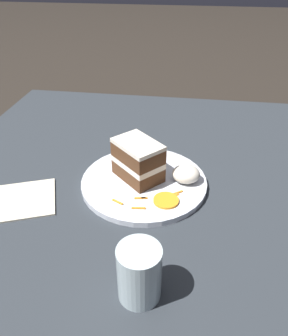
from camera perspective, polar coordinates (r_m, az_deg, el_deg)
ground_plane at (r=0.76m, az=-1.84°, el=-4.10°), size 6.00×6.00×0.00m
dining_table at (r=0.75m, az=-1.86°, el=-3.19°), size 0.94×1.02×0.03m
plate at (r=0.72m, az=0.00°, el=-2.43°), size 0.27×0.27×0.01m
cake_slice at (r=0.70m, az=-1.09°, el=1.24°), size 0.12×0.12×0.09m
cream_dollop at (r=0.71m, az=7.35°, el=-0.90°), size 0.06×0.05×0.04m
orange_garnish at (r=0.66m, az=3.86°, el=-5.65°), size 0.05×0.05×0.00m
carrot_shreds_scatter at (r=0.68m, az=0.30°, el=-4.35°), size 0.14×0.20×0.00m
drinking_glass at (r=0.50m, az=-0.82°, el=-18.29°), size 0.07×0.07×0.09m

